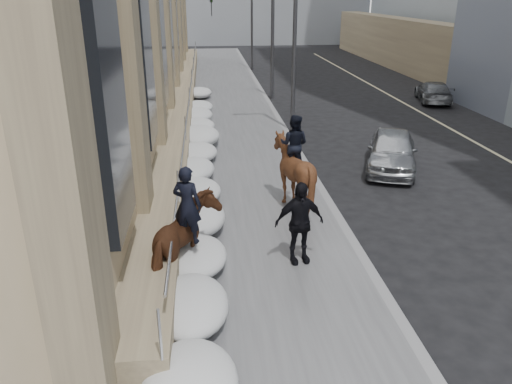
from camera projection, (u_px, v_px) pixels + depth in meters
ground at (265, 321)px, 9.84m from camera, size 140.00×140.00×0.00m
sidewalk at (235, 160)px, 19.05m from camera, size 5.00×80.00×0.12m
curb at (302, 158)px, 19.29m from camera, size 0.24×80.00×0.12m
lane_line at (495, 153)px, 20.05m from camera, size 0.15×70.00×0.01m
streetlight_mid at (291, 28)px, 21.31m from camera, size 1.71×0.24×8.00m
streetlight_far at (250, 11)px, 39.77m from camera, size 1.71×0.24×8.00m
traffic_signal at (257, 30)px, 28.85m from camera, size 4.10×0.22×6.00m
snow_bank at (196, 167)px, 17.02m from camera, size 1.70×18.10×0.76m
mounted_horse_left at (185, 239)px, 10.68m from camera, size 1.73×2.40×2.59m
mounted_horse_right at (293, 169)px, 14.40m from camera, size 2.33×2.44×2.71m
pedestrian at (299, 223)px, 11.44m from camera, size 1.22×0.65×1.98m
car_silver at (392, 150)px, 18.02m from camera, size 3.04×4.51×1.43m
car_grey at (433, 92)px, 29.19m from camera, size 2.66×4.43×1.20m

